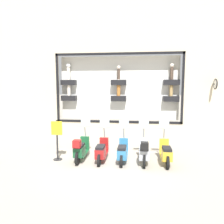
{
  "coord_description": "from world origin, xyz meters",
  "views": [
    {
      "loc": [
        -7.91,
        -1.04,
        3.03
      ],
      "look_at": [
        1.9,
        0.14,
        1.81
      ],
      "focal_mm": 35.0,
      "sensor_mm": 36.0,
      "label": 1
    }
  ],
  "objects": [
    {
      "name": "scooter_silver_1",
      "position": [
        0.4,
        -1.3,
        0.48
      ],
      "size": [
        1.8,
        0.6,
        1.62
      ],
      "color": "black",
      "rests_on": "ground_plane"
    },
    {
      "name": "ground_plane",
      "position": [
        0.0,
        0.0,
        0.0
      ],
      "size": [
        120.0,
        120.0,
        0.0
      ],
      "primitive_type": "plane",
      "color": "gray"
    },
    {
      "name": "scooter_yellow_0",
      "position": [
        0.46,
        -2.14,
        0.43
      ],
      "size": [
        1.8,
        0.61,
        1.66
      ],
      "color": "black",
      "rests_on": "ground_plane"
    },
    {
      "name": "building_facade",
      "position": [
        3.6,
        -0.0,
        4.36
      ],
      "size": [
        1.18,
        36.0,
        8.53
      ],
      "color": "beige",
      "rests_on": "ground_plane"
    },
    {
      "name": "scooter_green_4",
      "position": [
        0.4,
        1.22,
        0.48
      ],
      "size": [
        1.8,
        0.6,
        1.61
      ],
      "color": "black",
      "rests_on": "ground_plane"
    },
    {
      "name": "scooter_teal_2",
      "position": [
        0.45,
        -0.46,
        0.42
      ],
      "size": [
        1.79,
        0.6,
        1.55
      ],
      "color": "black",
      "rests_on": "ground_plane"
    },
    {
      "name": "shop_sign_post",
      "position": [
        0.39,
        2.19,
        0.88
      ],
      "size": [
        0.36,
        0.45,
        1.64
      ],
      "color": "#232326",
      "rests_on": "ground_plane"
    },
    {
      "name": "scooter_red_3",
      "position": [
        0.45,
        0.38,
        0.42
      ],
      "size": [
        1.79,
        0.6,
        1.61
      ],
      "color": "black",
      "rests_on": "ground_plane"
    }
  ]
}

